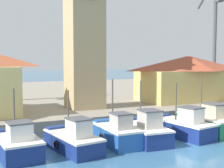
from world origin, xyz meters
The scene contains 11 objects.
ground_plane centered at (0.00, 0.00, 0.00)m, with size 300.00×300.00×0.00m, color #386689.
quay_wharf centered at (0.00, 26.95, 0.59)m, with size 120.00×40.00×1.18m, color gray.
fishing_boat_far_left centered at (-10.07, 3.37, 0.74)m, with size 2.47×4.37×3.88m.
fishing_boat_left_outer centered at (-6.81, 3.06, 0.71)m, with size 2.65×4.89×3.67m.
fishing_boat_left_inner centered at (-3.84, 3.22, 0.77)m, with size 1.98×4.21×4.28m.
fishing_boat_mid_left centered at (-1.78, 3.08, 0.76)m, with size 2.38×4.84×4.10m.
fishing_boat_center centered at (1.43, 3.13, 0.76)m, with size 2.75×5.14×3.85m.
fishing_boat_mid_right centered at (4.02, 3.49, 0.81)m, with size 2.29×5.32×4.35m.
clock_tower centered at (-2.95, 11.65, 9.26)m, with size 3.50×3.50×16.83m.
warehouse_right centered at (9.10, 12.12, 3.63)m, with size 10.95×5.72×4.78m.
port_crane_near centered at (22.07, 22.36, 7.46)m, with size 4.50×9.54×17.04m.
Camera 1 is at (-12.53, -14.79, 5.56)m, focal length 50.00 mm.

